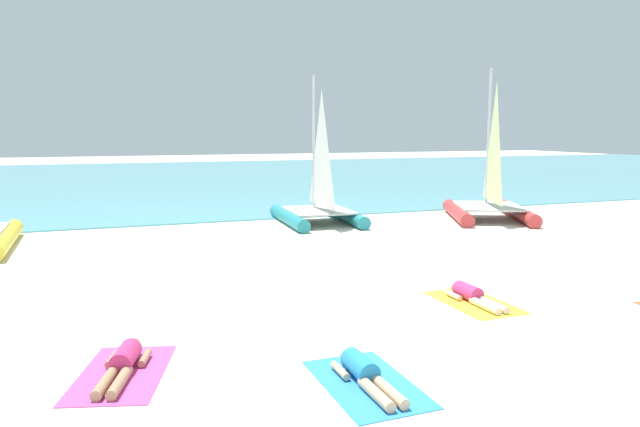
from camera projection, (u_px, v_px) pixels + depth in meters
name	position (u px, v px, depth m)	size (l,w,h in m)	color
ground_plane	(274.00, 233.00, 18.45)	(120.00, 120.00, 0.00)	silver
ocean_water	(185.00, 178.00, 39.48)	(120.00, 40.00, 0.05)	#5BB2C1
sailboat_red	(489.00, 197.00, 20.99)	(4.16, 4.93, 5.48)	#CC3838
sailboat_teal	(318.00, 202.00, 20.15)	(2.67, 4.03, 5.12)	teal
towel_leftmost	(122.00, 373.00, 7.74)	(1.10, 1.90, 0.01)	#D84C99
sunbather_leftmost	(123.00, 362.00, 7.79)	(0.81, 1.55, 0.30)	#D83372
towel_center_left	(367.00, 383.00, 7.43)	(1.10, 1.90, 0.01)	#338CD8
sunbather_center_left	(364.00, 372.00, 7.47)	(0.55, 1.56, 0.30)	#268CCC
towel_center_right	(474.00, 302.00, 10.93)	(1.10, 1.90, 0.01)	yellow
sunbather_center_right	(472.00, 295.00, 10.98)	(0.55, 1.56, 0.30)	#D83372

